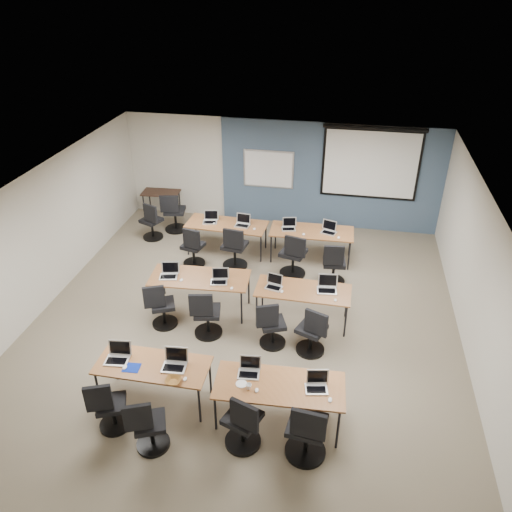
% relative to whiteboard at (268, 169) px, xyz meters
% --- Properties ---
extents(floor, '(8.00, 9.00, 0.02)m').
position_rel_whiteboard_xyz_m(floor, '(0.30, -4.43, -1.45)').
color(floor, '#6B6354').
rests_on(floor, ground).
extents(ceiling, '(8.00, 9.00, 0.02)m').
position_rel_whiteboard_xyz_m(ceiling, '(0.30, -4.43, 1.25)').
color(ceiling, white).
rests_on(ceiling, ground).
extents(wall_back, '(8.00, 0.04, 2.70)m').
position_rel_whiteboard_xyz_m(wall_back, '(0.30, 0.07, -0.10)').
color(wall_back, beige).
rests_on(wall_back, ground).
extents(wall_front, '(8.00, 0.04, 2.70)m').
position_rel_whiteboard_xyz_m(wall_front, '(0.30, -8.93, -0.10)').
color(wall_front, beige).
rests_on(wall_front, ground).
extents(wall_left, '(0.04, 9.00, 2.70)m').
position_rel_whiteboard_xyz_m(wall_left, '(-3.70, -4.43, -0.10)').
color(wall_left, beige).
rests_on(wall_left, ground).
extents(wall_right, '(0.04, 9.00, 2.70)m').
position_rel_whiteboard_xyz_m(wall_right, '(4.30, -4.43, -0.10)').
color(wall_right, beige).
rests_on(wall_right, ground).
extents(blue_accent_panel, '(5.50, 0.04, 2.70)m').
position_rel_whiteboard_xyz_m(blue_accent_panel, '(1.55, 0.04, -0.10)').
color(blue_accent_panel, '#3D5977').
rests_on(blue_accent_panel, wall_back).
extents(whiteboard, '(1.28, 0.03, 0.98)m').
position_rel_whiteboard_xyz_m(whiteboard, '(0.00, 0.00, 0.00)').
color(whiteboard, silver).
rests_on(whiteboard, wall_back).
extents(projector_screen, '(2.40, 0.10, 1.82)m').
position_rel_whiteboard_xyz_m(projector_screen, '(2.50, -0.02, 0.44)').
color(projector_screen, black).
rests_on(projector_screen, wall_back).
extents(training_table_front_left, '(1.72, 0.72, 0.73)m').
position_rel_whiteboard_xyz_m(training_table_front_left, '(-0.64, -6.57, -0.77)').
color(training_table_front_left, brown).
rests_on(training_table_front_left, floor).
extents(training_table_front_right, '(1.88, 0.78, 0.73)m').
position_rel_whiteboard_xyz_m(training_table_front_right, '(1.30, -6.63, -0.76)').
color(training_table_front_right, brown).
rests_on(training_table_front_right, floor).
extents(training_table_mid_left, '(1.91, 0.80, 0.73)m').
position_rel_whiteboard_xyz_m(training_table_mid_left, '(-0.64, -4.11, -0.76)').
color(training_table_mid_left, brown).
rests_on(training_table_mid_left, floor).
extents(training_table_mid_right, '(1.76, 0.73, 0.73)m').
position_rel_whiteboard_xyz_m(training_table_mid_right, '(1.37, -4.15, -0.77)').
color(training_table_mid_right, '#AA754A').
rests_on(training_table_mid_right, floor).
extents(training_table_back_left, '(1.86, 0.77, 0.73)m').
position_rel_whiteboard_xyz_m(training_table_back_left, '(-0.67, -1.79, -0.76)').
color(training_table_back_left, '#9D6235').
rests_on(training_table_back_left, floor).
extents(training_table_back_right, '(1.87, 0.78, 0.73)m').
position_rel_whiteboard_xyz_m(training_table_back_right, '(1.31, -1.77, -0.76)').
color(training_table_back_right, brown).
rests_on(training_table_back_right, floor).
extents(laptop_0, '(0.35, 0.30, 0.27)m').
position_rel_whiteboard_xyz_m(laptop_0, '(-1.20, -6.55, -0.65)').
color(laptop_0, '#B9B8BF').
rests_on(laptop_0, training_table_front_left).
extents(mouse_0, '(0.08, 0.12, 0.04)m').
position_rel_whiteboard_xyz_m(mouse_0, '(-1.02, -6.72, -0.71)').
color(mouse_0, white).
rests_on(mouse_0, training_table_front_left).
extents(task_chair_0, '(0.49, 0.46, 0.95)m').
position_rel_whiteboard_xyz_m(task_chair_0, '(-1.09, -7.23, -1.06)').
color(task_chair_0, black).
rests_on(task_chair_0, floor).
extents(laptop_1, '(0.35, 0.30, 0.27)m').
position_rel_whiteboard_xyz_m(laptop_1, '(-0.30, -6.53, -0.65)').
color(laptop_1, silver).
rests_on(laptop_1, training_table_front_left).
extents(mouse_1, '(0.07, 0.09, 0.03)m').
position_rel_whiteboard_xyz_m(mouse_1, '(-0.06, -6.78, -0.71)').
color(mouse_1, white).
rests_on(mouse_1, training_table_front_left).
extents(task_chair_1, '(0.50, 0.48, 0.96)m').
position_rel_whiteboard_xyz_m(task_chair_1, '(-0.41, -7.45, -1.06)').
color(task_chair_1, black).
rests_on(task_chair_1, floor).
extents(laptop_2, '(0.32, 0.27, 0.24)m').
position_rel_whiteboard_xyz_m(laptop_2, '(0.82, -6.47, -0.66)').
color(laptop_2, silver).
rests_on(laptop_2, training_table_front_right).
extents(mouse_2, '(0.06, 0.09, 0.03)m').
position_rel_whiteboard_xyz_m(mouse_2, '(1.00, -6.80, -0.71)').
color(mouse_2, white).
rests_on(mouse_2, training_table_front_right).
extents(task_chair_2, '(0.54, 0.52, 1.00)m').
position_rel_whiteboard_xyz_m(task_chair_2, '(0.88, -7.17, -1.04)').
color(task_chair_2, black).
rests_on(task_chair_2, floor).
extents(laptop_3, '(0.32, 0.27, 0.24)m').
position_rel_whiteboard_xyz_m(laptop_3, '(1.82, -6.58, -0.66)').
color(laptop_3, silver).
rests_on(laptop_3, training_table_front_right).
extents(mouse_3, '(0.06, 0.10, 0.03)m').
position_rel_whiteboard_xyz_m(mouse_3, '(2.03, -6.79, -0.71)').
color(mouse_3, white).
rests_on(mouse_3, training_table_front_right).
extents(task_chair_3, '(0.58, 0.58, 1.05)m').
position_rel_whiteboard_xyz_m(task_chair_3, '(1.76, -7.18, -1.01)').
color(task_chair_3, black).
rests_on(task_chair_3, floor).
extents(laptop_4, '(0.34, 0.29, 0.26)m').
position_rel_whiteboard_xyz_m(laptop_4, '(-1.22, -4.17, -0.66)').
color(laptop_4, silver).
rests_on(laptop_4, training_table_mid_left).
extents(mouse_4, '(0.07, 0.10, 0.04)m').
position_rel_whiteboard_xyz_m(mouse_4, '(-0.94, -4.29, -0.71)').
color(mouse_4, white).
rests_on(mouse_4, training_table_mid_left).
extents(task_chair_4, '(0.51, 0.48, 0.96)m').
position_rel_whiteboard_xyz_m(task_chair_4, '(-1.20, -4.79, -1.05)').
color(task_chair_4, black).
rests_on(task_chair_4, floor).
extents(laptop_5, '(0.32, 0.27, 0.24)m').
position_rel_whiteboard_xyz_m(laptop_5, '(-0.22, -4.17, -0.66)').
color(laptop_5, '#AFAFBE').
rests_on(laptop_5, training_table_mid_left).
extents(mouse_5, '(0.06, 0.09, 0.03)m').
position_rel_whiteboard_xyz_m(mouse_5, '(0.06, -4.37, -0.71)').
color(mouse_5, white).
rests_on(mouse_5, training_table_mid_left).
extents(task_chair_5, '(0.52, 0.52, 1.00)m').
position_rel_whiteboard_xyz_m(task_chair_5, '(-0.30, -4.90, -1.04)').
color(task_chair_5, black).
rests_on(task_chair_5, floor).
extents(laptop_6, '(0.30, 0.26, 0.23)m').
position_rel_whiteboard_xyz_m(laptop_6, '(0.82, -4.16, -0.66)').
color(laptop_6, '#BAB9BF').
rests_on(laptop_6, training_table_mid_right).
extents(mouse_6, '(0.07, 0.10, 0.03)m').
position_rel_whiteboard_xyz_m(mouse_6, '(0.99, -4.30, -0.71)').
color(mouse_6, white).
rests_on(mouse_6, training_table_mid_right).
extents(task_chair_6, '(0.50, 0.48, 0.96)m').
position_rel_whiteboard_xyz_m(task_chair_6, '(0.91, -4.95, -1.06)').
color(task_chair_6, black).
rests_on(task_chair_6, floor).
extents(laptop_7, '(0.36, 0.31, 0.27)m').
position_rel_whiteboard_xyz_m(laptop_7, '(1.80, -4.07, -0.65)').
color(laptop_7, '#B1B1B1').
rests_on(laptop_7, training_table_mid_right).
extents(mouse_7, '(0.08, 0.10, 0.03)m').
position_rel_whiteboard_xyz_m(mouse_7, '(1.97, -4.39, -0.71)').
color(mouse_7, white).
rests_on(mouse_7, training_table_mid_right).
extents(task_chair_7, '(0.54, 0.51, 0.99)m').
position_rel_whiteboard_xyz_m(task_chair_7, '(1.63, -5.02, -1.04)').
color(task_chair_7, black).
rests_on(task_chair_7, floor).
extents(laptop_8, '(0.33, 0.28, 0.25)m').
position_rel_whiteboard_xyz_m(laptop_8, '(-1.07, -1.76, -0.66)').
color(laptop_8, '#ADADB5').
rests_on(laptop_8, training_table_back_left).
extents(mouse_8, '(0.08, 0.11, 0.03)m').
position_rel_whiteboard_xyz_m(mouse_8, '(-0.95, -1.86, -0.71)').
color(mouse_8, white).
rests_on(mouse_8, training_table_back_left).
extents(task_chair_8, '(0.50, 0.50, 0.98)m').
position_rel_whiteboard_xyz_m(task_chair_8, '(-1.26, -2.56, -1.05)').
color(task_chair_8, black).
rests_on(task_chair_8, floor).
extents(laptop_9, '(0.33, 0.28, 0.25)m').
position_rel_whiteboard_xyz_m(laptop_9, '(-0.29, -1.78, -0.66)').
color(laptop_9, silver).
rests_on(laptop_9, training_table_back_left).
extents(mouse_9, '(0.07, 0.11, 0.03)m').
position_rel_whiteboard_xyz_m(mouse_9, '(0.01, -1.94, -0.71)').
color(mouse_9, white).
rests_on(mouse_9, training_table_back_left).
extents(task_chair_9, '(0.57, 0.57, 1.04)m').
position_rel_whiteboard_xyz_m(task_chair_9, '(-0.33, -2.47, -1.02)').
color(task_chair_9, black).
rests_on(task_chair_9, floor).
extents(laptop_10, '(0.31, 0.27, 0.24)m').
position_rel_whiteboard_xyz_m(laptop_10, '(0.78, -1.75, -0.66)').
color(laptop_10, '#B3B3C1').
rests_on(laptop_10, training_table_back_right).
extents(mouse_10, '(0.08, 0.11, 0.04)m').
position_rel_whiteboard_xyz_m(mouse_10, '(1.14, -1.99, -0.71)').
color(mouse_10, white).
rests_on(mouse_10, training_table_back_right).
extents(task_chair_10, '(0.58, 0.58, 1.05)m').
position_rel_whiteboard_xyz_m(task_chair_10, '(1.00, -2.56, -1.01)').
color(task_chair_10, black).
rests_on(task_chair_10, floor).
extents(laptop_11, '(0.33, 0.28, 0.25)m').
position_rel_whiteboard_xyz_m(laptop_11, '(1.68, -1.76, -0.66)').
color(laptop_11, silver).
rests_on(laptop_11, training_table_back_right).
extents(mouse_11, '(0.08, 0.11, 0.04)m').
position_rel_whiteboard_xyz_m(mouse_11, '(1.92, -2.00, -0.71)').
color(mouse_11, white).
rests_on(mouse_11, training_table_back_right).
extents(task_chair_11, '(0.52, 0.52, 1.00)m').
position_rel_whiteboard_xyz_m(task_chair_11, '(1.87, -2.72, -1.04)').
color(task_chair_11, black).
rests_on(task_chair_11, floor).
extents(blue_mousepad, '(0.27, 0.23, 0.01)m').
position_rel_whiteboard_xyz_m(blue_mousepad, '(-0.92, -6.70, -0.72)').
color(blue_mousepad, '#0A239A').
rests_on(blue_mousepad, training_table_front_left).
extents(snack_bowl, '(0.24, 0.24, 0.06)m').
position_rel_whiteboard_xyz_m(snack_bowl, '(-0.22, -6.87, -0.69)').
color(snack_bowl, brown).
rests_on(snack_bowl, training_table_front_left).
extents(snack_plate, '(0.17, 0.17, 0.01)m').
position_rel_whiteboard_xyz_m(snack_plate, '(0.76, -6.72, -0.71)').
color(snack_plate, white).
rests_on(snack_plate, training_table_front_right).
extents(coffee_cup, '(0.10, 0.10, 0.07)m').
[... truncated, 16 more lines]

